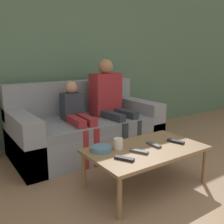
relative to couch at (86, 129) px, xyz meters
name	(u,v)px	position (x,y,z in m)	size (l,w,h in m)	color
wall_back	(67,51)	(0.04, 0.60, 1.01)	(12.00, 0.06, 2.60)	#4C6B56
couch	(86,129)	(0.00, 0.00, 0.00)	(1.88, 0.97, 0.90)	gray
coffee_table	(146,151)	(0.02, -1.15, 0.05)	(1.11, 0.66, 0.38)	brown
person_adult	(110,98)	(0.31, -0.09, 0.39)	(0.43, 0.69, 1.20)	#282D38
person_child	(77,115)	(-0.20, -0.16, 0.24)	(0.27, 0.67, 0.93)	maroon
cup_near	(118,144)	(-0.22, -1.03, 0.14)	(0.09, 0.09, 0.10)	silver
tv_remote_0	(176,141)	(0.37, -1.21, 0.10)	(0.09, 0.18, 0.02)	black
tv_remote_1	(124,159)	(-0.32, -1.26, 0.10)	(0.12, 0.17, 0.02)	black
tv_remote_2	(154,145)	(0.11, -1.16, 0.10)	(0.05, 0.17, 0.02)	#47474C
tv_remote_3	(139,151)	(-0.12, -1.21, 0.10)	(0.12, 0.17, 0.02)	#47474C
snack_bowl	(101,149)	(-0.38, -0.99, 0.11)	(0.19, 0.19, 0.05)	teal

